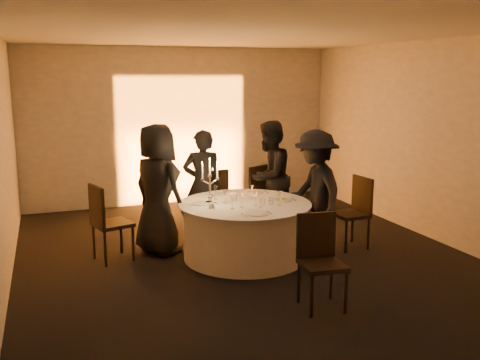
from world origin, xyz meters
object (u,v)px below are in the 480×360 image
object	(u,v)px
chair_back_left	(213,196)
chair_front	(320,255)
banquet_table	(245,230)
chair_back_right	(254,191)
guest_back_right	(269,177)
candelabra	(210,187)
guest_right	(316,191)
coffee_cup	(212,206)
chair_left	(106,218)
guest_back_left	(203,184)
chair_right	(355,208)
guest_left	(158,189)

from	to	relation	value
chair_back_left	chair_front	distance (m)	3.09
banquet_table	chair_back_right	world-z (taller)	chair_back_right
guest_back_right	candelabra	xyz separation A→B (m)	(-1.24, -0.86, 0.10)
chair_back_left	chair_front	size ratio (longest dim) A/B	1.00
guest_back_right	guest_right	bearing A→B (deg)	67.22
banquet_table	chair_front	size ratio (longest dim) A/B	1.77
coffee_cup	chair_left	bearing A→B (deg)	155.42
guest_right	guest_back_left	bearing A→B (deg)	-129.60
guest_right	coffee_cup	world-z (taller)	guest_right
chair_back_left	chair_back_right	xyz separation A→B (m)	(0.74, 0.08, 0.01)
banquet_table	coffee_cup	distance (m)	0.67
chair_back_left	chair_right	size ratio (longest dim) A/B	0.99
chair_back_right	guest_back_left	distance (m)	1.07
banquet_table	candelabra	size ratio (longest dim) A/B	2.86
chair_back_right	coffee_cup	distance (m)	1.97
chair_back_left	guest_left	world-z (taller)	guest_left
chair_left	guest_right	size ratio (longest dim) A/B	0.61
guest_left	guest_right	world-z (taller)	guest_left
banquet_table	chair_right	distance (m)	1.68
chair_back_right	chair_right	xyz separation A→B (m)	(0.97, -1.54, 0.00)
chair_back_right	guest_left	bearing A→B (deg)	0.90
candelabra	coffee_cup	bearing A→B (deg)	-103.14
banquet_table	guest_right	xyz separation A→B (m)	(1.07, -0.01, 0.48)
guest_back_right	coffee_cup	size ratio (longest dim) A/B	16.19
chair_front	guest_back_left	size ratio (longest dim) A/B	0.61
guest_left	guest_right	size ratio (longest dim) A/B	1.06
chair_back_right	guest_back_right	xyz separation A→B (m)	(0.09, -0.40, 0.31)
chair_back_right	chair_right	distance (m)	1.82
chair_back_right	guest_back_left	world-z (taller)	guest_back_left
chair_right	guest_back_right	world-z (taller)	guest_back_right
chair_right	banquet_table	bearing A→B (deg)	-98.28
chair_left	chair_front	distance (m)	2.99
chair_back_right	guest_right	xyz separation A→B (m)	(0.37, -1.43, 0.28)
banquet_table	guest_left	world-z (taller)	guest_left
chair_right	chair_back_right	bearing A→B (deg)	-152.19
chair_right	guest_right	xyz separation A→B (m)	(-0.60, 0.10, 0.28)
chair_back_left	guest_back_left	world-z (taller)	guest_back_left
chair_back_left	guest_back_right	xyz separation A→B (m)	(0.83, -0.32, 0.31)
candelabra	chair_back_right	bearing A→B (deg)	47.91
chair_front	guest_right	world-z (taller)	guest_right
chair_right	guest_left	world-z (taller)	guest_left
chair_back_left	guest_back_right	bearing A→B (deg)	160.48
guest_back_right	coffee_cup	xyz separation A→B (m)	(-1.30, -1.14, -0.09)
banquet_table	guest_right	size ratio (longest dim) A/B	1.04
chair_back_left	guest_back_left	xyz separation A→B (m)	(-0.24, -0.26, 0.26)
chair_front	banquet_table	bearing A→B (deg)	103.03
guest_back_left	candelabra	distance (m)	0.95
guest_left	guest_back_left	world-z (taller)	guest_left
coffee_cup	candelabra	size ratio (longest dim) A/B	0.17
chair_back_right	chair_right	bearing A→B (deg)	98.44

